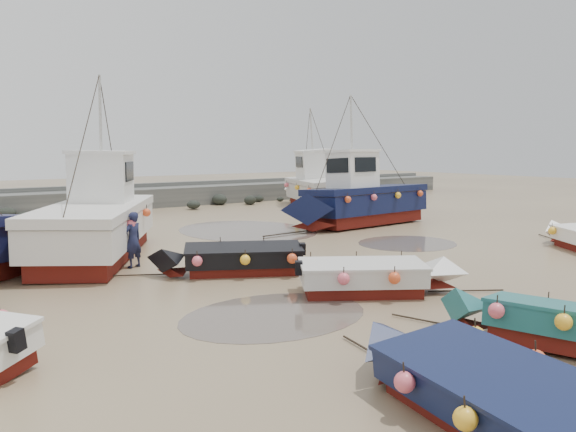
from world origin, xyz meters
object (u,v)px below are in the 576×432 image
object	(u,v)px
dinghy_1	(486,383)
person	(134,267)
cabin_boat_2	(358,198)
cabin_boat_3	(317,186)
dinghy_5	(376,273)
dinghy_2	(550,318)
dinghy_4	(231,256)
cabin_boat_1	(99,218)

from	to	relation	value
dinghy_1	person	size ratio (longest dim) A/B	3.41
cabin_boat_2	cabin_boat_3	size ratio (longest dim) A/B	1.05
dinghy_5	cabin_boat_3	size ratio (longest dim) A/B	0.53
dinghy_2	cabin_boat_3	xyz separation A→B (m)	(12.75, 22.35, 0.80)
dinghy_4	cabin_boat_2	xyz separation A→B (m)	(10.34, 5.43, 0.80)
dinghy_4	dinghy_1	bearing A→B (deg)	-161.85
dinghy_5	dinghy_4	bearing A→B (deg)	-124.40
dinghy_1	dinghy_5	xyz separation A→B (m)	(3.65, 5.70, 0.01)
dinghy_4	cabin_boat_3	world-z (taller)	cabin_boat_3
cabin_boat_2	person	distance (m)	12.73
dinghy_5	dinghy_1	bearing A→B (deg)	0.06
dinghy_1	cabin_boat_1	xyz separation A→B (m)	(-0.32, 15.17, 0.76)
dinghy_2	dinghy_4	distance (m)	9.06
cabin_boat_1	dinghy_4	bearing A→B (deg)	-36.53
cabin_boat_1	person	world-z (taller)	cabin_boat_1
dinghy_1	cabin_boat_2	size ratio (longest dim) A/B	0.61
dinghy_5	cabin_boat_1	distance (m)	10.30
dinghy_4	cabin_boat_1	size ratio (longest dim) A/B	0.52
dinghy_1	dinghy_4	size ratio (longest dim) A/B	1.14
dinghy_4	cabin_boat_1	bearing A→B (deg)	51.38
dinghy_5	cabin_boat_2	xyz separation A→B (m)	(8.55, 9.65, 0.79)
cabin_boat_1	cabin_boat_3	xyz separation A→B (m)	(16.55, 8.18, 0.06)
dinghy_2	cabin_boat_1	xyz separation A→B (m)	(-3.80, 14.17, 0.74)
dinghy_1	dinghy_5	bearing A→B (deg)	68.17
person	dinghy_4	bearing A→B (deg)	105.02
cabin_boat_1	person	xyz separation A→B (m)	(0.18, -2.63, -1.31)
dinghy_1	cabin_boat_2	xyz separation A→B (m)	(12.21, 15.35, 0.81)
dinghy_1	dinghy_2	world-z (taller)	same
cabin_boat_3	person	size ratio (longest dim) A/B	5.29
cabin_boat_3	cabin_boat_2	bearing A→B (deg)	-95.48
cabin_boat_2	dinghy_1	bearing A→B (deg)	138.23
dinghy_2	cabin_boat_1	size ratio (longest dim) A/B	0.49
person	cabin_boat_2	bearing A→B (deg)	170.39
dinghy_4	cabin_boat_2	size ratio (longest dim) A/B	0.54
dinghy_2	cabin_boat_3	distance (m)	25.74
cabin_boat_3	dinghy_2	bearing A→B (deg)	-98.46
dinghy_2	person	distance (m)	12.10
cabin_boat_1	cabin_boat_2	distance (m)	12.52
dinghy_5	cabin_boat_2	distance (m)	12.92
dinghy_5	cabin_boat_2	world-z (taller)	cabin_boat_2
dinghy_1	cabin_boat_2	world-z (taller)	cabin_boat_2
dinghy_1	cabin_boat_3	size ratio (longest dim) A/B	0.64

